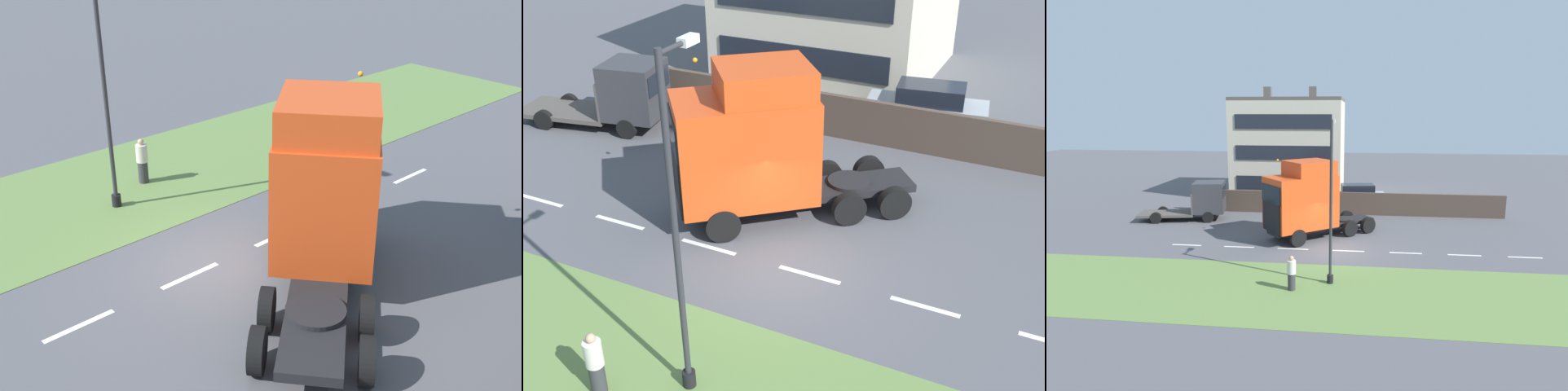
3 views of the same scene
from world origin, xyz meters
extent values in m
plane|color=#515156|center=(0.00, 0.00, 0.00)|extent=(120.00, 120.00, 0.00)
cube|color=#607F42|center=(-6.00, 0.00, 0.01)|extent=(7.00, 44.00, 0.01)
cube|color=white|center=(0.00, -10.30, 0.00)|extent=(0.16, 1.80, 0.00)
cube|color=white|center=(0.00, -7.10, 0.00)|extent=(0.16, 1.80, 0.00)
cube|color=white|center=(0.00, -3.90, 0.00)|extent=(0.16, 1.80, 0.00)
cube|color=white|center=(0.00, -0.70, 0.00)|extent=(0.16, 1.80, 0.00)
cube|color=white|center=(0.00, 2.50, 0.00)|extent=(0.16, 1.80, 0.00)
cube|color=white|center=(0.00, 5.70, 0.00)|extent=(0.16, 1.80, 0.00)
cube|color=white|center=(0.00, 8.90, 0.00)|extent=(0.16, 1.80, 0.00)
cube|color=#4C3D33|center=(9.00, 0.00, 0.86)|extent=(0.25, 24.00, 1.72)
cube|color=beige|center=(17.28, 5.21, 4.36)|extent=(9.49, 9.70, 8.72)
cube|color=#1E232D|center=(12.50, 5.21, 1.74)|extent=(0.08, 8.24, 1.22)
cube|color=#1E232D|center=(12.50, 5.21, 4.36)|extent=(0.08, 8.24, 1.22)
cube|color=#1E232D|center=(12.50, 5.21, 6.97)|extent=(0.08, 8.24, 1.22)
cube|color=#56514C|center=(17.28, 5.21, 8.87)|extent=(9.49, 9.70, 0.30)
cube|color=#56514C|center=(18.23, 7.64, 9.57)|extent=(0.70, 0.70, 1.10)
cube|color=#56514C|center=(18.23, 3.27, 9.57)|extent=(0.70, 0.70, 1.10)
cube|color=black|center=(3.02, 1.00, 0.67)|extent=(5.75, 6.57, 0.24)
cube|color=#DB4719|center=(1.96, 2.29, 2.38)|extent=(4.48, 4.70, 3.19)
cube|color=black|center=(0.65, 3.88, 1.68)|extent=(1.65, 1.38, 1.79)
cube|color=black|center=(0.65, 3.88, 3.08)|extent=(1.74, 1.45, 1.02)
cube|color=#DB4719|center=(2.35, 1.82, 4.43)|extent=(3.48, 3.52, 0.90)
sphere|color=orange|center=(1.71, 3.66, 4.95)|extent=(0.14, 0.14, 0.14)
cylinder|color=black|center=(4.08, -0.28, 0.85)|extent=(1.90, 1.90, 0.12)
cylinder|color=black|center=(0.50, 2.28, 0.52)|extent=(0.91, 1.01, 1.04)
cylinder|color=black|center=(2.25, 3.72, 0.52)|extent=(0.91, 1.01, 1.04)
cylinder|color=black|center=(2.98, -0.71, 0.52)|extent=(0.91, 1.01, 1.04)
cylinder|color=black|center=(4.72, 0.72, 0.52)|extent=(0.91, 1.01, 1.04)
cylinder|color=black|center=(3.92, -1.85, 0.52)|extent=(0.91, 1.01, 1.04)
cylinder|color=black|center=(5.66, -0.42, 0.52)|extent=(0.91, 1.01, 1.04)
cube|color=#333338|center=(6.25, 9.60, 1.68)|extent=(2.48, 2.49, 2.20)
cube|color=black|center=(6.45, 8.53, 2.12)|extent=(1.83, 0.39, 0.79)
cube|color=#4C4742|center=(5.68, 12.59, 0.49)|extent=(2.82, 4.29, 0.18)
cube|color=#4C4742|center=(6.04, 10.70, 1.35)|extent=(2.10, 0.50, 1.54)
cylinder|color=black|center=(7.21, 9.78, 0.40)|extent=(0.39, 0.83, 0.80)
cylinder|color=black|center=(5.29, 9.42, 0.40)|extent=(0.39, 0.83, 0.80)
cylinder|color=black|center=(6.52, 13.38, 0.40)|extent=(0.39, 0.83, 0.80)
cylinder|color=black|center=(4.60, 13.01, 0.40)|extent=(0.39, 0.83, 0.80)
cube|color=#9EA3A8|center=(10.76, -1.02, 0.81)|extent=(2.44, 4.88, 1.07)
cube|color=black|center=(10.77, -1.13, 1.70)|extent=(1.87, 2.76, 0.72)
cylinder|color=black|center=(9.70, 0.36, 0.32)|extent=(0.29, 0.66, 0.64)
cylinder|color=black|center=(11.36, 0.61, 0.32)|extent=(0.29, 0.66, 0.64)
cylinder|color=black|center=(10.15, -2.64, 0.32)|extent=(0.29, 0.66, 0.64)
cylinder|color=black|center=(11.81, -2.40, 0.32)|extent=(0.29, 0.66, 0.64)
cylinder|color=black|center=(-4.86, 0.03, 0.20)|extent=(0.29, 0.29, 0.40)
cylinder|color=#2D2D33|center=(-4.86, 0.03, 3.74)|extent=(0.13, 0.13, 7.48)
cylinder|color=#2D2D33|center=(-4.41, 0.03, 7.38)|extent=(0.90, 0.09, 0.09)
cube|color=silver|center=(-3.96, 0.03, 7.38)|extent=(0.44, 0.20, 0.16)
cylinder|color=#333338|center=(-5.84, 1.68, 0.39)|extent=(0.34, 0.34, 0.77)
cylinder|color=beige|center=(-5.84, 1.68, 1.08)|extent=(0.39, 0.39, 0.61)
sphere|color=tan|center=(-5.84, 1.68, 1.49)|extent=(0.21, 0.21, 0.21)
camera|label=1|loc=(11.99, -9.08, 9.30)|focal=45.00mm
camera|label=2|loc=(-13.39, -6.31, 10.52)|focal=45.00mm
camera|label=3|loc=(-23.86, -1.15, 7.83)|focal=30.00mm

